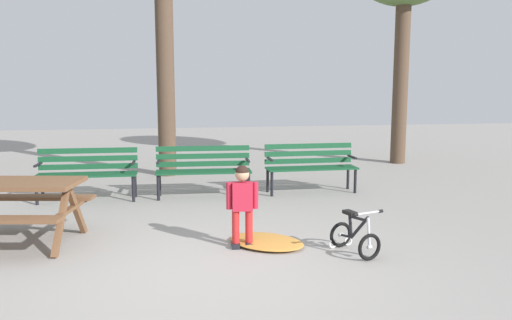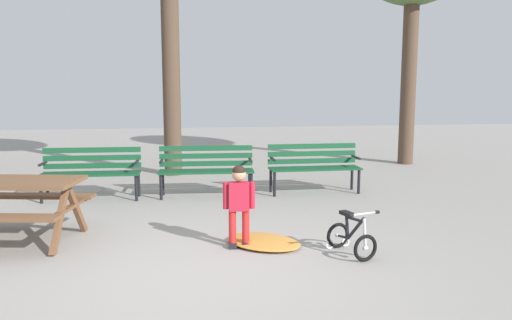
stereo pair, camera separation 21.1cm
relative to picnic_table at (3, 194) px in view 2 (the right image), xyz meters
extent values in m
plane|color=gray|center=(2.28, -1.36, -0.59)|extent=(36.00, 36.00, 0.00)
cube|color=brown|center=(0.00, 0.00, 0.15)|extent=(1.91, 1.08, 0.05)
cube|color=brown|center=(0.10, 0.54, -0.14)|extent=(1.81, 0.57, 0.04)
cube|color=brown|center=(0.72, -0.39, -0.24)|extent=(0.16, 0.57, 0.76)
cube|color=brown|center=(0.81, 0.10, -0.24)|extent=(0.16, 0.57, 0.76)
cube|color=brown|center=(0.77, -0.14, -0.17)|extent=(0.28, 1.10, 0.04)
cube|color=#144728|center=(0.65, 2.39, -0.15)|extent=(1.60, 0.13, 0.03)
cube|color=#144728|center=(0.65, 2.27, -0.15)|extent=(1.60, 0.13, 0.03)
cube|color=#144728|center=(0.64, 2.15, -0.15)|extent=(1.60, 0.13, 0.03)
cube|color=#144728|center=(0.64, 2.03, -0.15)|extent=(1.60, 0.13, 0.03)
cube|color=#144728|center=(0.65, 2.43, -0.05)|extent=(1.60, 0.10, 0.09)
cube|color=#144728|center=(0.65, 2.43, 0.08)|extent=(1.60, 0.10, 0.09)
cube|color=#144728|center=(0.65, 2.43, 0.21)|extent=(1.60, 0.10, 0.09)
cylinder|color=black|center=(1.39, 2.02, -0.37)|extent=(0.05, 0.05, 0.44)
cylinder|color=black|center=(1.40, 2.38, -0.37)|extent=(0.05, 0.05, 0.44)
cube|color=black|center=(1.40, 2.20, 0.03)|extent=(0.05, 0.40, 0.03)
cylinder|color=black|center=(-0.11, 2.08, -0.37)|extent=(0.05, 0.05, 0.44)
cylinder|color=black|center=(-0.10, 2.44, -0.37)|extent=(0.05, 0.05, 0.44)
cube|color=black|center=(-0.10, 2.26, 0.03)|extent=(0.05, 0.40, 0.03)
cube|color=#144728|center=(2.56, 2.35, -0.15)|extent=(1.60, 0.16, 0.03)
cube|color=#144728|center=(2.55, 2.23, -0.15)|extent=(1.60, 0.16, 0.03)
cube|color=#144728|center=(2.54, 2.11, -0.15)|extent=(1.60, 0.16, 0.03)
cube|color=#144728|center=(2.54, 1.99, -0.15)|extent=(1.60, 0.16, 0.03)
cube|color=#144728|center=(2.56, 2.39, -0.05)|extent=(1.60, 0.13, 0.09)
cube|color=#144728|center=(2.56, 2.39, 0.08)|extent=(1.60, 0.13, 0.09)
cube|color=#144728|center=(2.56, 2.39, 0.21)|extent=(1.60, 0.13, 0.09)
cylinder|color=black|center=(3.29, 1.97, -0.37)|extent=(0.05, 0.05, 0.44)
cylinder|color=black|center=(3.31, 2.33, -0.37)|extent=(0.05, 0.05, 0.44)
cube|color=black|center=(3.30, 2.15, 0.03)|extent=(0.06, 0.40, 0.03)
cylinder|color=black|center=(1.79, 2.05, -0.37)|extent=(0.05, 0.05, 0.44)
cylinder|color=black|center=(1.81, 2.41, -0.37)|extent=(0.05, 0.05, 0.44)
cube|color=black|center=(1.80, 2.23, 0.03)|extent=(0.06, 0.40, 0.03)
cube|color=#144728|center=(4.45, 2.37, -0.15)|extent=(1.60, 0.07, 0.03)
cube|color=#144728|center=(4.45, 2.25, -0.15)|extent=(1.60, 0.07, 0.03)
cube|color=#144728|center=(4.45, 2.13, -0.15)|extent=(1.60, 0.07, 0.03)
cube|color=#144728|center=(4.45, 2.01, -0.15)|extent=(1.60, 0.07, 0.03)
cube|color=#144728|center=(4.45, 2.41, -0.05)|extent=(1.60, 0.05, 0.09)
cube|color=#144728|center=(4.45, 2.41, 0.08)|extent=(1.60, 0.05, 0.09)
cube|color=#144728|center=(4.45, 2.41, 0.21)|extent=(1.60, 0.05, 0.09)
cylinder|color=black|center=(5.20, 2.03, -0.37)|extent=(0.05, 0.05, 0.44)
cylinder|color=black|center=(5.20, 2.39, -0.37)|extent=(0.05, 0.05, 0.44)
cube|color=black|center=(5.20, 2.21, 0.03)|extent=(0.04, 0.40, 0.03)
cylinder|color=black|center=(3.70, 2.03, -0.37)|extent=(0.05, 0.05, 0.44)
cylinder|color=black|center=(3.70, 2.39, -0.37)|extent=(0.05, 0.05, 0.44)
cube|color=black|center=(3.70, 2.21, 0.03)|extent=(0.04, 0.40, 0.03)
cylinder|color=red|center=(2.85, -0.64, -0.37)|extent=(0.09, 0.09, 0.45)
cube|color=black|center=(2.85, -0.64, -0.56)|extent=(0.10, 0.17, 0.06)
cylinder|color=red|center=(2.69, -0.63, -0.37)|extent=(0.09, 0.09, 0.45)
cube|color=black|center=(2.69, -0.63, -0.56)|extent=(0.10, 0.17, 0.06)
cube|color=#B71E33|center=(2.77, -0.63, 0.02)|extent=(0.24, 0.15, 0.33)
sphere|color=tan|center=(2.77, -0.63, 0.28)|extent=(0.17, 0.17, 0.17)
sphere|color=black|center=(2.77, -0.63, 0.30)|extent=(0.16, 0.16, 0.16)
cylinder|color=#B71E33|center=(2.92, -0.65, 0.03)|extent=(0.07, 0.07, 0.31)
cylinder|color=#B71E33|center=(2.62, -0.62, 0.03)|extent=(0.07, 0.07, 0.31)
torus|color=black|center=(4.05, -1.32, -0.44)|extent=(0.30, 0.12, 0.30)
cylinder|color=silver|center=(4.05, -1.32, -0.44)|extent=(0.06, 0.05, 0.04)
torus|color=black|center=(3.91, -0.82, -0.44)|extent=(0.30, 0.12, 0.30)
cylinder|color=silver|center=(3.91, -0.82, -0.44)|extent=(0.06, 0.05, 0.04)
torus|color=white|center=(4.01, -0.79, -0.54)|extent=(0.11, 0.05, 0.11)
torus|color=white|center=(3.80, -0.86, -0.54)|extent=(0.11, 0.05, 0.11)
cylinder|color=black|center=(4.00, -1.15, -0.27)|extent=(0.12, 0.30, 0.32)
cylinder|color=black|center=(3.96, -1.00, -0.29)|extent=(0.06, 0.08, 0.27)
cylinder|color=black|center=(3.93, -0.92, -0.43)|extent=(0.08, 0.20, 0.05)
cylinder|color=silver|center=(4.05, -1.30, -0.28)|extent=(0.05, 0.08, 0.32)
cylinder|color=black|center=(4.00, -1.13, -0.17)|extent=(0.12, 0.32, 0.05)
cube|color=black|center=(3.95, -0.98, -0.14)|extent=(0.13, 0.19, 0.04)
cylinder|color=silver|center=(4.04, -1.28, -0.07)|extent=(0.33, 0.12, 0.02)
cylinder|color=black|center=(4.21, -1.24, -0.07)|extent=(0.06, 0.05, 0.04)
cylinder|color=black|center=(3.88, -1.33, -0.07)|extent=(0.06, 0.05, 0.04)
ellipsoid|color=#C68438|center=(3.07, -0.57, -0.56)|extent=(1.15, 1.13, 0.07)
cylinder|color=brown|center=(1.97, 4.48, 1.53)|extent=(0.37, 0.37, 4.25)
cylinder|color=brown|center=(7.53, 5.20, 1.37)|extent=(0.36, 0.36, 3.93)
camera|label=1|loc=(1.89, -6.32, 1.29)|focal=35.75mm
camera|label=2|loc=(2.10, -6.35, 1.29)|focal=35.75mm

